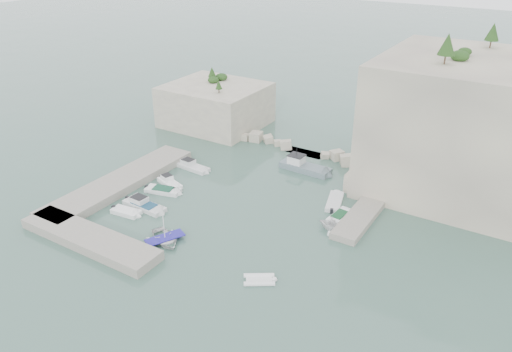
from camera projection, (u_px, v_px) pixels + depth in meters
The scene contains 22 objects.
ground at pixel (230, 217), 59.57m from camera, with size 400.00×400.00×0.00m, color #436458.
cliff_east at pixel (483, 128), 62.46m from camera, with size 26.00×22.00×17.00m, color beige.
cliff_terrace at pixel (386, 177), 66.59m from camera, with size 8.00×10.00×2.50m, color beige.
outcrop_west at pixel (216, 105), 86.47m from camera, with size 16.00×14.00×7.00m, color beige.
quay_west at pixel (120, 182), 66.57m from camera, with size 5.00×24.00×1.10m, color #9E9689.
quay_south at pixel (89, 239), 54.52m from camera, with size 18.00×4.00×1.10m, color #9E9689.
ledge_east at pixel (368, 209), 60.65m from camera, with size 3.00×16.00×0.80m, color #9E9689.
breakwater at pixel (305, 148), 76.48m from camera, with size 28.00×3.00×1.40m, color beige.
motorboat_a at pixel (193, 169), 71.60m from camera, with size 5.93×1.76×1.40m, color silver, non-canonical shape.
motorboat_b at pixel (170, 185), 67.08m from camera, with size 4.71×1.54×1.40m, color white, non-canonical shape.
motorboat_c at pixel (163, 192), 65.27m from camera, with size 5.08×1.85×0.70m, color white, non-canonical shape.
motorboat_d at pixel (145, 208), 61.61m from camera, with size 6.48×1.93×1.40m, color silver, non-canonical shape.
motorboat_e at pixel (126, 214), 60.33m from camera, with size 3.97×1.63×0.70m, color white, non-canonical shape.
rowboat at pixel (165, 241), 55.02m from camera, with size 3.39×4.74×0.98m, color silver.
inflatable_dinghy at pixel (259, 281), 48.82m from camera, with size 3.33×1.62×0.44m, color white, non-canonical shape.
tender_east_a at pixel (332, 230), 57.12m from camera, with size 2.89×3.35×1.76m, color white.
tender_east_b at pixel (339, 218), 59.39m from camera, with size 4.46×1.52×0.70m, color white, non-canonical shape.
tender_east_c at pixel (335, 204), 62.56m from camera, with size 5.37×1.74×0.70m, color silver, non-canonical shape.
tender_east_d at pixel (363, 190), 65.90m from camera, with size 1.65×4.39×1.69m, color white.
work_boat at pixel (305, 171), 71.09m from camera, with size 8.11×2.40×2.20m, color slate, non-canonical shape.
rowboat_mast at pixel (163, 221), 53.86m from camera, with size 0.10×0.10×4.20m, color white.
vegetation at pixel (456, 46), 61.76m from camera, with size 53.48×13.88×13.40m.
Camera 1 is at (29.58, -41.82, 30.97)m, focal length 35.00 mm.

